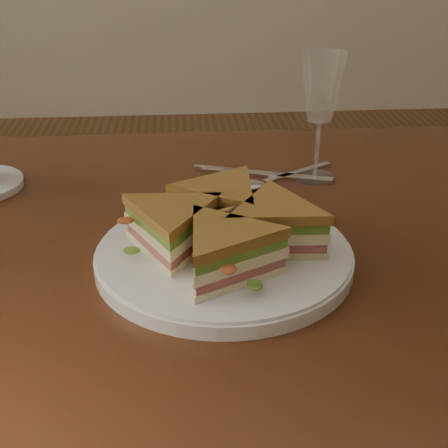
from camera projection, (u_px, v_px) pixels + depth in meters
name	position (u px, v px, depth m)	size (l,w,h in m)	color
table	(219.00, 300.00, 0.82)	(1.20, 0.80, 0.75)	black
plate	(224.00, 257.00, 0.71)	(0.29, 0.29, 0.02)	white
sandwich_wedges	(224.00, 228.00, 0.69)	(0.25, 0.25, 0.06)	#F9ECB8
crisps_mound	(224.00, 231.00, 0.70)	(0.09, 0.09, 0.05)	#B75617
spoon	(261.00, 182.00, 0.91)	(0.16, 0.10, 0.01)	silver
knife	(257.00, 174.00, 0.95)	(0.21, 0.08, 0.00)	silver
wine_glass	(321.00, 91.00, 0.88)	(0.07, 0.07, 0.19)	white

